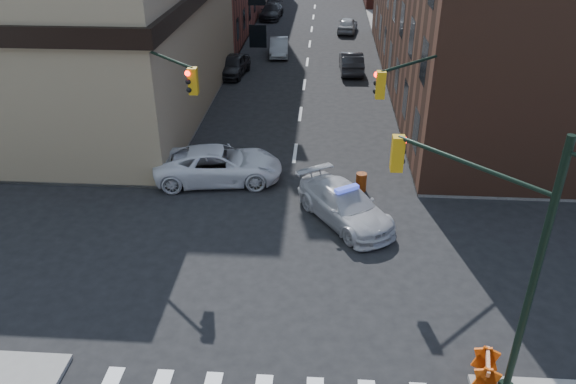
# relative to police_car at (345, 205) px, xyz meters

# --- Properties ---
(ground) EXTENTS (140.00, 140.00, 0.00)m
(ground) POSITION_rel_police_car_xyz_m (-2.53, -3.18, -0.78)
(ground) COLOR black
(ground) RESTS_ON ground
(sidewalk_nw) EXTENTS (34.00, 54.50, 0.15)m
(sidewalk_nw) POSITION_rel_police_car_xyz_m (-25.53, 29.57, -0.70)
(sidewalk_nw) COLOR gray
(sidewalk_nw) RESTS_ON ground
(sidewalk_ne) EXTENTS (34.00, 54.50, 0.15)m
(sidewalk_ne) POSITION_rel_police_car_xyz_m (20.47, 29.57, -0.70)
(sidewalk_ne) COLOR gray
(sidewalk_ne) RESTS_ON ground
(bank_building) EXTENTS (22.00, 22.00, 9.00)m
(bank_building) POSITION_rel_police_car_xyz_m (-19.53, 13.32, 3.72)
(bank_building) COLOR #867558
(bank_building) RESTS_ON ground
(signal_pole_se) EXTENTS (5.40, 5.27, 8.00)m
(signal_pole_se) POSITION_rel_police_car_xyz_m (3.51, -8.71, 3.84)
(signal_pole_se) COLOR black
(signal_pole_se) RESTS_ON sidewalk_se
(signal_pole_nw) EXTENTS (3.58, 3.67, 8.00)m
(signal_pole_nw) POSITION_rel_police_car_xyz_m (-8.38, 2.15, 3.56)
(signal_pole_nw) COLOR black
(signal_pole_nw) RESTS_ON sidewalk_nw
(signal_pole_ne) EXTENTS (3.67, 3.58, 8.00)m
(signal_pole_ne) POSITION_rel_police_car_xyz_m (3.31, 2.17, 3.56)
(signal_pole_ne) COLOR black
(signal_pole_ne) RESTS_ON sidewalk_ne
(tree_ne_near) EXTENTS (3.00, 3.00, 4.85)m
(tree_ne_near) POSITION_rel_police_car_xyz_m (4.97, 22.82, 2.71)
(tree_ne_near) COLOR black
(tree_ne_near) RESTS_ON sidewalk_ne
(tree_ne_far) EXTENTS (3.00, 3.00, 4.85)m
(tree_ne_far) POSITION_rel_police_car_xyz_m (4.97, 30.82, 2.71)
(tree_ne_far) COLOR black
(tree_ne_far) RESTS_ON sidewalk_ne
(police_car) EXTENTS (4.77, 5.65, 1.55)m
(police_car) POSITION_rel_police_car_xyz_m (0.00, 0.00, 0.00)
(police_car) COLOR #B9B9BD
(police_car) RESTS_ON ground
(pickup) EXTENTS (6.50, 3.65, 1.72)m
(pickup) POSITION_rel_police_car_xyz_m (-6.08, 3.40, 0.08)
(pickup) COLOR white
(pickup) RESTS_ON ground
(parked_car_wnear) EXTENTS (2.40, 4.77, 1.56)m
(parked_car_wnear) POSITION_rel_police_car_xyz_m (-8.03, 20.77, 0.00)
(parked_car_wnear) COLOR black
(parked_car_wnear) RESTS_ON ground
(parked_car_wfar) EXTENTS (1.82, 4.47, 1.44)m
(parked_car_wfar) POSITION_rel_police_car_xyz_m (-5.03, 26.72, -0.05)
(parked_car_wfar) COLOR gray
(parked_car_wfar) RESTS_ON ground
(parked_car_wdeep) EXTENTS (2.50, 5.35, 1.51)m
(parked_car_wdeep) POSITION_rel_police_car_xyz_m (-7.08, 41.73, -0.02)
(parked_car_wdeep) COLOR black
(parked_car_wdeep) RESTS_ON ground
(parked_car_enear) EXTENTS (1.86, 4.88, 1.59)m
(parked_car_enear) POSITION_rel_police_car_xyz_m (0.96, 22.21, 0.02)
(parked_car_enear) COLOR black
(parked_car_enear) RESTS_ON ground
(parked_car_efar) EXTENTS (2.29, 4.48, 1.46)m
(parked_car_efar) POSITION_rel_police_car_xyz_m (1.02, 35.72, -0.05)
(parked_car_efar) COLOR #92949A
(parked_car_efar) RESTS_ON ground
(pedestrian_a) EXTENTS (0.81, 0.69, 1.89)m
(pedestrian_a) POSITION_rel_police_car_xyz_m (-10.26, 2.82, 0.32)
(pedestrian_a) COLOR black
(pedestrian_a) RESTS_ON sidewalk_nw
(pedestrian_b) EXTENTS (1.07, 0.95, 1.82)m
(pedestrian_b) POSITION_rel_police_car_xyz_m (-11.02, 2.82, 0.28)
(pedestrian_b) COLOR black
(pedestrian_b) RESTS_ON sidewalk_nw
(pedestrian_c) EXTENTS (1.24, 0.98, 1.97)m
(pedestrian_c) POSITION_rel_police_car_xyz_m (-15.53, 5.02, 0.36)
(pedestrian_c) COLOR #1D222C
(pedestrian_c) RESTS_ON sidewalk_nw
(barrel_road) EXTENTS (0.59, 0.59, 0.90)m
(barrel_road) POSITION_rel_police_car_xyz_m (0.84, 2.82, -0.33)
(barrel_road) COLOR orange
(barrel_road) RESTS_ON ground
(barrel_bank) EXTENTS (0.73, 0.73, 0.98)m
(barrel_bank) POSITION_rel_police_car_xyz_m (-6.59, 4.47, -0.28)
(barrel_bank) COLOR #DC3C0A
(barrel_bank) RESTS_ON ground
(barricade_se_a) EXTENTS (0.79, 1.22, 0.84)m
(barricade_se_a) POSITION_rel_police_car_xyz_m (3.87, -8.88, -0.20)
(barricade_se_a) COLOR orange
(barricade_se_a) RESTS_ON sidewalk_se
(barricade_nw_a) EXTENTS (1.47, 0.98, 1.01)m
(barricade_nw_a) POSITION_rel_police_car_xyz_m (-12.03, 4.82, -0.12)
(barricade_nw_a) COLOR #EE610B
(barricade_nw_a) RESTS_ON sidewalk_nw
(barricade_nw_b) EXTENTS (1.36, 0.82, 0.96)m
(barricade_nw_b) POSITION_rel_police_car_xyz_m (-12.77, 4.82, -0.14)
(barricade_nw_b) COLOR #DC580A
(barricade_nw_b) RESTS_ON sidewalk_nw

